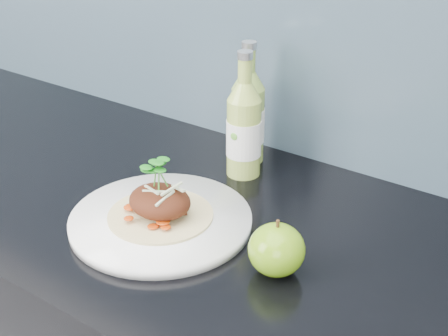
{
  "coord_description": "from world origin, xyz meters",
  "views": [
    {
      "loc": [
        0.52,
        1.01,
        1.43
      ],
      "look_at": [
        0.03,
        1.69,
        1.0
      ],
      "focal_mm": 50.0,
      "sensor_mm": 36.0,
      "label": 1
    }
  ],
  "objects_px": {
    "dinner_plate": "(161,220)",
    "cider_bottle_left": "(248,117)",
    "cider_bottle_right": "(244,130)",
    "green_apple": "(277,250)"
  },
  "relations": [
    {
      "from": "cider_bottle_left",
      "to": "cider_bottle_right",
      "type": "height_order",
      "value": "same"
    },
    {
      "from": "dinner_plate",
      "to": "cider_bottle_left",
      "type": "distance_m",
      "value": 0.28
    },
    {
      "from": "dinner_plate",
      "to": "cider_bottle_left",
      "type": "height_order",
      "value": "cider_bottle_left"
    },
    {
      "from": "dinner_plate",
      "to": "cider_bottle_right",
      "type": "xyz_separation_m",
      "value": [
        0.01,
        0.22,
        0.08
      ]
    },
    {
      "from": "cider_bottle_left",
      "to": "dinner_plate",
      "type": "bearing_deg",
      "value": -64.63
    },
    {
      "from": "green_apple",
      "to": "cider_bottle_right",
      "type": "relative_size",
      "value": 0.45
    },
    {
      "from": "cider_bottle_left",
      "to": "cider_bottle_right",
      "type": "xyz_separation_m",
      "value": [
        0.03,
        -0.05,
        0.0
      ]
    },
    {
      "from": "cider_bottle_right",
      "to": "dinner_plate",
      "type": "bearing_deg",
      "value": -114.27
    },
    {
      "from": "dinner_plate",
      "to": "cider_bottle_left",
      "type": "relative_size",
      "value": 1.52
    },
    {
      "from": "cider_bottle_left",
      "to": "cider_bottle_right",
      "type": "distance_m",
      "value": 0.06
    }
  ]
}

